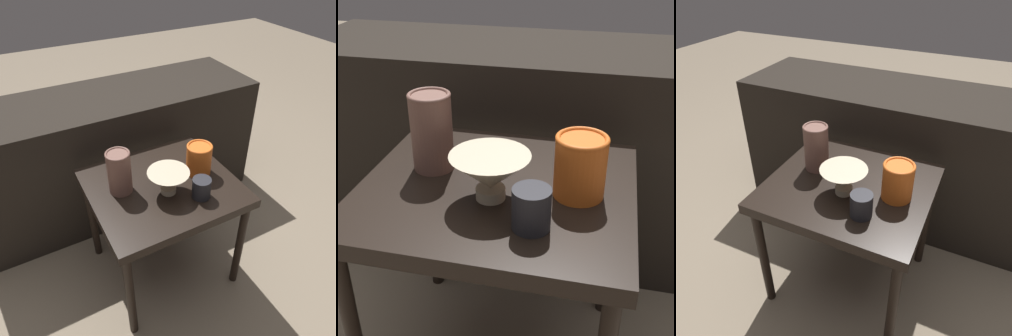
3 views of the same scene
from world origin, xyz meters
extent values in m
plane|color=#7F705B|center=(0.00, 0.00, 0.00)|extent=(8.00, 8.00, 0.00)
cube|color=black|center=(0.00, 0.00, 0.52)|extent=(0.60, 0.55, 0.04)
cylinder|color=black|center=(-0.27, -0.24, 0.25)|extent=(0.04, 0.04, 0.50)
cylinder|color=black|center=(0.27, -0.24, 0.25)|extent=(0.04, 0.04, 0.50)
cylinder|color=black|center=(-0.27, 0.24, 0.25)|extent=(0.04, 0.04, 0.50)
cylinder|color=black|center=(0.27, 0.24, 0.25)|extent=(0.04, 0.04, 0.50)
cube|color=black|center=(0.00, 0.60, 0.35)|extent=(1.60, 0.50, 0.70)
cylinder|color=#C1B293|center=(0.00, -0.06, 0.56)|extent=(0.06, 0.06, 0.02)
cone|color=#C1B293|center=(0.00, -0.06, 0.61)|extent=(0.17, 0.17, 0.08)
cylinder|color=brown|center=(-0.16, 0.05, 0.63)|extent=(0.10, 0.10, 0.18)
torus|color=brown|center=(-0.16, 0.05, 0.72)|extent=(0.10, 0.10, 0.01)
cylinder|color=orange|center=(0.18, 0.00, 0.61)|extent=(0.11, 0.11, 0.13)
torus|color=orange|center=(0.18, 0.00, 0.68)|extent=(0.11, 0.11, 0.01)
cylinder|color=#232328|center=(0.10, -0.14, 0.59)|extent=(0.08, 0.08, 0.08)
camera|label=1|loc=(-0.48, -0.94, 1.42)|focal=35.00mm
camera|label=2|loc=(0.22, -0.86, 1.07)|focal=50.00mm
camera|label=3|loc=(0.39, -0.89, 1.28)|focal=35.00mm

